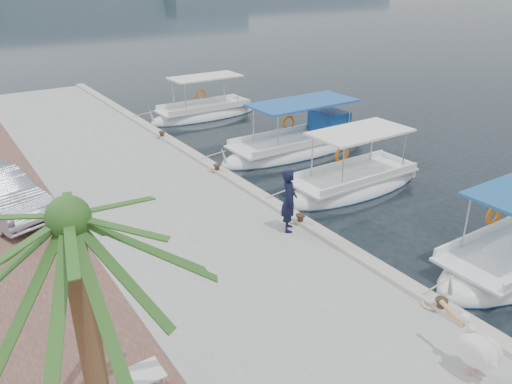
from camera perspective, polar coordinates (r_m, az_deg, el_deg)
ground at (r=14.48m, az=9.81°, el=-7.36°), size 400.00×400.00×0.00m
concrete_quay at (r=16.57m, az=-9.82°, el=-2.12°), size 6.00×40.00×0.50m
quay_curb at (r=17.61m, az=-1.67°, el=0.98°), size 0.44×40.00×0.12m
cobblestone_strip at (r=15.55m, az=-26.87°, el=-6.44°), size 4.00×40.00×0.50m
fishing_caique_c at (r=18.84m, az=11.01°, el=0.67°), size 6.08×2.17×2.83m
fishing_caique_d at (r=22.58m, az=5.01°, el=5.16°), size 7.95×2.43×2.83m
fishing_caique_e at (r=28.05m, az=-5.94°, el=8.76°), size 6.39×2.01×2.83m
mooring_bollards at (r=14.91m, az=5.10°, el=-3.05°), size 0.28×20.28×0.33m
pelican at (r=10.47m, az=23.84°, el=-16.00°), size 0.60×1.43×1.11m
fisherman at (r=14.26m, az=3.80°, el=-0.98°), size 0.76×0.82×1.88m
date_palm at (r=6.59m, az=-20.60°, el=-3.06°), size 4.60×4.60×5.07m
folding_table at (r=9.32m, az=-12.35°, el=-20.35°), size 0.55×0.55×0.73m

